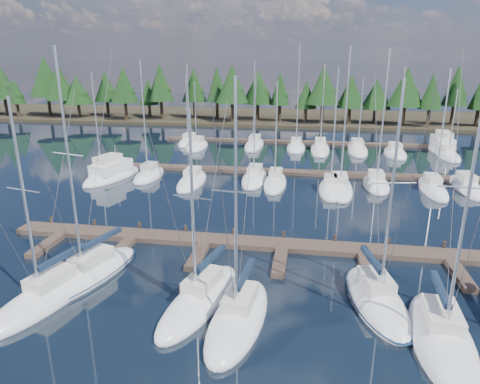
% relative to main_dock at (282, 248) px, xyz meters
% --- Properties ---
extents(ground, '(260.00, 260.00, 0.00)m').
position_rel_main_dock_xyz_m(ground, '(0.00, 12.64, -0.20)').
color(ground, black).
rests_on(ground, ground).
extents(far_shore, '(220.00, 30.00, 0.60)m').
position_rel_main_dock_xyz_m(far_shore, '(0.00, 72.64, 0.10)').
color(far_shore, '#2F281A').
rests_on(far_shore, ground).
extents(main_dock, '(44.00, 6.13, 0.90)m').
position_rel_main_dock_xyz_m(main_dock, '(0.00, 0.00, 0.00)').
color(main_dock, '#49382D').
rests_on(main_dock, ground).
extents(back_docks, '(50.00, 21.80, 0.40)m').
position_rel_main_dock_xyz_m(back_docks, '(0.00, 32.23, -0.00)').
color(back_docks, '#49382D').
rests_on(back_docks, ground).
extents(front_sailboat_0, '(4.69, 9.29, 12.99)m').
position_rel_main_dock_xyz_m(front_sailboat_0, '(-13.52, -9.21, 0.08)').
color(front_sailboat_0, silver).
rests_on(front_sailboat_0, ground).
extents(front_sailboat_1, '(5.16, 9.68, 15.49)m').
position_rel_main_dock_xyz_m(front_sailboat_1, '(-12.42, -6.22, 0.09)').
color(front_sailboat_1, silver).
rests_on(front_sailboat_1, ground).
extents(front_sailboat_2, '(4.61, 9.33, 12.38)m').
position_rel_main_dock_xyz_m(front_sailboat_2, '(-4.36, -8.01, 0.08)').
color(front_sailboat_2, silver).
rests_on(front_sailboat_2, ground).
extents(front_sailboat_3, '(3.66, 8.66, 14.05)m').
position_rel_main_dock_xyz_m(front_sailboat_3, '(-1.78, -9.53, 0.09)').
color(front_sailboat_3, silver).
rests_on(front_sailboat_3, ground).
extents(front_sailboat_4, '(4.60, 8.88, 13.88)m').
position_rel_main_dock_xyz_m(front_sailboat_4, '(6.03, -6.40, 0.08)').
color(front_sailboat_4, silver).
rests_on(front_sailboat_4, ground).
extents(front_sailboat_5, '(3.54, 8.88, 15.38)m').
position_rel_main_dock_xyz_m(front_sailboat_5, '(8.83, -9.52, 0.09)').
color(front_sailboat_5, silver).
rests_on(front_sailboat_5, ground).
extents(back_sailboat_rows, '(47.20, 32.57, 16.58)m').
position_rel_main_dock_xyz_m(back_sailboat_rows, '(0.46, 27.41, 0.06)').
color(back_sailboat_rows, silver).
rests_on(back_sailboat_rows, ground).
extents(motor_yacht_left, '(5.49, 10.06, 4.79)m').
position_rel_main_dock_xyz_m(motor_yacht_left, '(-21.69, 17.04, 0.32)').
color(motor_yacht_left, silver).
rests_on(motor_yacht_left, ground).
extents(motor_yacht_right, '(3.82, 10.31, 5.10)m').
position_rel_main_dock_xyz_m(motor_yacht_right, '(22.21, 40.26, 0.35)').
color(motor_yacht_right, silver).
rests_on(motor_yacht_right, ground).
extents(tree_line, '(185.14, 11.68, 13.52)m').
position_rel_main_dock_xyz_m(tree_line, '(-1.78, 62.81, 7.30)').
color(tree_line, black).
rests_on(tree_line, far_shore).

